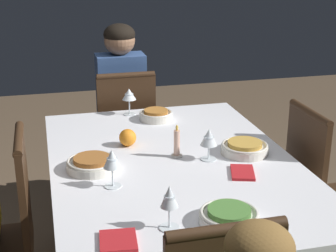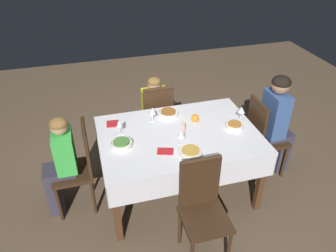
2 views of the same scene
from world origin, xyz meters
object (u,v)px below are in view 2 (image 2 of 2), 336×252
Objects in this scene: dining_table at (179,140)px; wine_glass_east at (241,110)px; chair_west at (78,165)px; bowl_west at (121,143)px; napkin_red_folded at (113,124)px; bowl_south at (191,152)px; person_child_green at (60,162)px; napkin_spare_side at (165,151)px; bowl_east at (235,125)px; bowl_north at (168,113)px; person_child_yellow at (154,108)px; orange_fruit at (195,118)px; candle_centerpiece at (184,129)px; wine_glass_west at (119,124)px; chair_north at (157,116)px; person_adult_denim at (277,120)px; wine_glass_north at (152,111)px; chair_east at (263,135)px; chair_south at (203,206)px; wine_glass_south at (181,134)px.

dining_table is 0.72m from wine_glass_east.
bowl_west is at bearing 72.87° from chair_west.
wine_glass_east reaches higher than napkin_red_folded.
bowl_south is at bearing -89.01° from dining_table.
chair_west is at bearing 90.00° from person_child_green.
bowl_west is at bearing -85.96° from napkin_red_folded.
napkin_spare_side is at bearing 67.45° from chair_west.
person_child_green is at bearing 175.63° from bowl_east.
bowl_north is 0.70m from bowl_south.
chair_west is 1.26m from person_child_yellow.
orange_fruit is (-0.34, 0.21, 0.01)m from bowl_east.
wine_glass_west is at bearing 162.72° from candle_centerpiece.
wine_glass_east is 0.95× the size of wine_glass_west.
chair_north is 0.89× the size of person_child_green.
bowl_west is 0.39m from napkin_red_folded.
dining_table is 1.14m from person_adult_denim.
bowl_west is 1.31× the size of wine_glass_north.
wine_glass_east reaches higher than orange_fruit.
wine_glass_west is 0.54m from napkin_spare_side.
bowl_west is 1.23× the size of napkin_spare_side.
chair_north is 6.05× the size of wine_glass_west.
wine_glass_west is (-1.54, 0.10, 0.35)m from chair_east.
person_child_green is 1.39m from person_child_yellow.
wine_glass_north is (0.38, 0.34, 0.09)m from bowl_west.
wine_glass_north is (0.96, 0.21, 0.29)m from person_child_green.
chair_west is (-1.98, 0.02, 0.00)m from chair_east.
chair_west is 2.13m from person_adult_denim.
napkin_spare_side is at bearing 110.40° from chair_south.
chair_west reaches higher than bowl_west.
wine_glass_west is (-1.69, 0.10, 0.19)m from person_adult_denim.
chair_west is 0.51m from bowl_west.
person_child_yellow reaches higher than orange_fruit.
wine_glass_north is (-0.15, -0.45, 0.35)m from chair_north.
person_adult_denim reaches higher than dining_table.
person_adult_denim reaches higher than candle_centerpiece.
chair_west is 6.76× the size of napkin_red_folded.
chair_east reaches higher than dining_table.
chair_north is 1.30m from person_child_green.
chair_south reaches higher than bowl_west.
bowl_east is 0.84m from wine_glass_north.
wine_glass_south is (-0.03, 0.18, 0.07)m from bowl_south.
bowl_west and bowl_south have the same top height.
person_child_yellow is 6.26× the size of wine_glass_north.
napkin_red_folded is at bearing -178.11° from bowl_north.
chair_west is 1.25m from orange_fruit.
chair_north is 0.70m from orange_fruit.
candle_centerpiece reaches higher than wine_glass_south.
chair_east and chair_west have the same top height.
wine_glass_west is at bearing 164.10° from dining_table.
wine_glass_west is 1.93× the size of orange_fruit.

